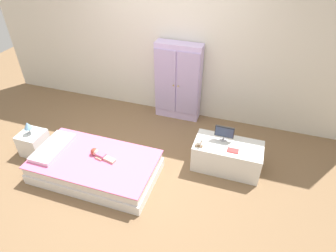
# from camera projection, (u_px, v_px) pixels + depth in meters

# --- Properties ---
(ground_plane) EXTENTS (10.00, 10.00, 0.02)m
(ground_plane) POSITION_uv_depth(u_px,v_px,m) (133.00, 165.00, 4.13)
(ground_plane) COLOR brown
(back_wall) EXTENTS (6.40, 0.05, 2.70)m
(back_wall) POSITION_uv_depth(u_px,v_px,m) (167.00, 37.00, 4.52)
(back_wall) COLOR silver
(back_wall) RESTS_ON ground_plane
(bed) EXTENTS (1.67, 0.92, 0.29)m
(bed) POSITION_uv_depth(u_px,v_px,m) (95.00, 167.00, 3.90)
(bed) COLOR white
(bed) RESTS_ON ground_plane
(pillow) EXTENTS (0.32, 0.66, 0.06)m
(pillow) POSITION_uv_depth(u_px,v_px,m) (53.00, 147.00, 3.95)
(pillow) COLOR silver
(pillow) RESTS_ON bed
(doll) EXTENTS (0.39, 0.16, 0.10)m
(doll) POSITION_uv_depth(u_px,v_px,m) (99.00, 154.00, 3.83)
(doll) COLOR #D6668E
(doll) RESTS_ON bed
(nightstand) EXTENTS (0.34, 0.34, 0.35)m
(nightstand) POSITION_uv_depth(u_px,v_px,m) (34.00, 143.00, 4.25)
(nightstand) COLOR white
(nightstand) RESTS_ON ground_plane
(table_lamp) EXTENTS (0.12, 0.12, 0.20)m
(table_lamp) POSITION_uv_depth(u_px,v_px,m) (28.00, 126.00, 4.06)
(table_lamp) COLOR #B7B2AD
(table_lamp) RESTS_ON nightstand
(wardrobe) EXTENTS (0.76, 0.26, 1.34)m
(wardrobe) POSITION_uv_depth(u_px,v_px,m) (178.00, 82.00, 4.74)
(wardrobe) COLOR silver
(wardrobe) RESTS_ON ground_plane
(tv_stand) EXTENTS (0.92, 0.48, 0.41)m
(tv_stand) POSITION_uv_depth(u_px,v_px,m) (227.00, 156.00, 3.98)
(tv_stand) COLOR silver
(tv_stand) RESTS_ON ground_plane
(tv_monitor) EXTENTS (0.26, 0.10, 0.22)m
(tv_monitor) POSITION_uv_depth(u_px,v_px,m) (224.00, 133.00, 3.86)
(tv_monitor) COLOR #99999E
(tv_monitor) RESTS_ON tv_stand
(rocking_horse_toy) EXTENTS (0.10, 0.04, 0.13)m
(rocking_horse_toy) POSITION_uv_depth(u_px,v_px,m) (200.00, 143.00, 3.79)
(rocking_horse_toy) COLOR #8E6642
(rocking_horse_toy) RESTS_ON tv_stand
(book_red) EXTENTS (0.15, 0.09, 0.01)m
(book_red) POSITION_uv_depth(u_px,v_px,m) (233.00, 151.00, 3.75)
(book_red) COLOR #CC3838
(book_red) RESTS_ON tv_stand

